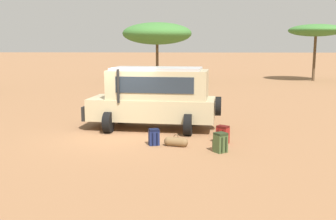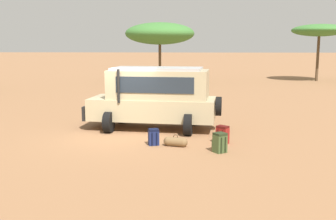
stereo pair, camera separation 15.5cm
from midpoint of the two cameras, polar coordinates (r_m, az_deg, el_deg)
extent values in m
plane|color=#936642|center=(14.60, -7.31, -3.73)|extent=(320.00, 320.00, 0.00)
cube|color=tan|center=(15.56, -2.58, 0.24)|extent=(5.06, 2.38, 0.84)
cube|color=tan|center=(15.39, -1.69, 3.78)|extent=(3.98, 2.16, 1.10)
cube|color=#232D38|center=(15.74, -7.17, 3.65)|extent=(0.21, 1.56, 0.77)
cube|color=#232D38|center=(14.50, -2.32, 3.63)|extent=(2.93, 0.33, 0.60)
cube|color=#232D38|center=(16.27, -1.12, 4.27)|extent=(2.93, 0.33, 0.60)
cube|color=#B7B7B7|center=(15.35, -1.88, 6.01)|extent=(3.58, 2.04, 0.10)
cube|color=black|center=(16.28, -11.48, -0.14)|extent=(0.32, 1.62, 0.56)
cylinder|color=black|center=(14.76, -7.54, 3.46)|extent=(0.10, 0.10, 1.25)
cylinder|color=black|center=(15.08, -8.95, -1.79)|extent=(0.36, 0.82, 0.80)
cylinder|color=black|center=(16.91, -6.99, -0.53)|extent=(0.36, 0.82, 0.80)
cylinder|color=black|center=(14.47, 2.61, -2.16)|extent=(0.36, 0.82, 0.80)
cylinder|color=black|center=(16.37, 3.32, -0.81)|extent=(0.36, 0.82, 0.80)
cylinder|color=black|center=(15.26, 7.01, 0.56)|extent=(0.29, 0.75, 0.74)
cube|color=maroon|center=(13.47, 7.62, -3.67)|extent=(0.47, 0.44, 0.54)
cube|color=maroon|center=(13.62, 7.98, -3.82)|extent=(0.29, 0.24, 0.30)
cube|color=#4D100E|center=(13.40, 7.65, -2.42)|extent=(0.46, 0.44, 0.07)
cylinder|color=#4D100E|center=(13.39, 6.96, -3.74)|extent=(0.04, 0.04, 0.46)
cylinder|color=#4D100E|center=(13.30, 7.62, -3.84)|extent=(0.04, 0.04, 0.46)
cube|color=navy|center=(13.11, -2.39, -4.07)|extent=(0.39, 0.34, 0.49)
cube|color=navy|center=(13.28, -2.54, -4.17)|extent=(0.26, 0.15, 0.27)
cube|color=black|center=(13.05, -2.40, -2.90)|extent=(0.38, 0.34, 0.07)
cylinder|color=black|center=(12.96, -2.58, -4.24)|extent=(0.04, 0.04, 0.42)
cylinder|color=black|center=(12.99, -1.93, -4.20)|extent=(0.04, 0.04, 0.42)
cube|color=#42562D|center=(12.34, 7.27, -4.84)|extent=(0.47, 0.46, 0.56)
cube|color=#42562D|center=(12.50, 6.68, -4.97)|extent=(0.26, 0.22, 0.31)
cube|color=#242F19|center=(12.26, 7.30, -3.45)|extent=(0.47, 0.47, 0.07)
cylinder|color=#242F19|center=(12.16, 7.52, -5.07)|extent=(0.04, 0.04, 0.47)
cylinder|color=#242F19|center=(12.26, 8.09, -4.96)|extent=(0.04, 0.04, 0.47)
cylinder|color=brown|center=(12.98, 0.83, -4.63)|extent=(0.59, 0.43, 0.30)
sphere|color=brown|center=(12.91, 1.94, -4.72)|extent=(0.29, 0.29, 0.29)
sphere|color=brown|center=(13.06, -0.28, -4.55)|extent=(0.29, 0.29, 0.29)
torus|color=#493721|center=(12.94, 0.83, -3.90)|extent=(0.16, 0.07, 0.16)
cylinder|color=brown|center=(35.36, -1.70, 6.89)|extent=(0.24, 0.24, 3.47)
ellipsoid|color=#3D7533|center=(35.34, -1.72, 11.03)|extent=(6.11, 5.69, 1.94)
cylinder|color=brown|center=(38.91, 20.36, 7.04)|extent=(0.25, 0.25, 4.15)
ellipsoid|color=#3D7533|center=(38.92, 20.58, 10.78)|extent=(4.91, 5.33, 1.11)
camera|label=1|loc=(0.08, -90.32, -0.05)|focal=42.00mm
camera|label=2|loc=(0.08, 89.68, 0.05)|focal=42.00mm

